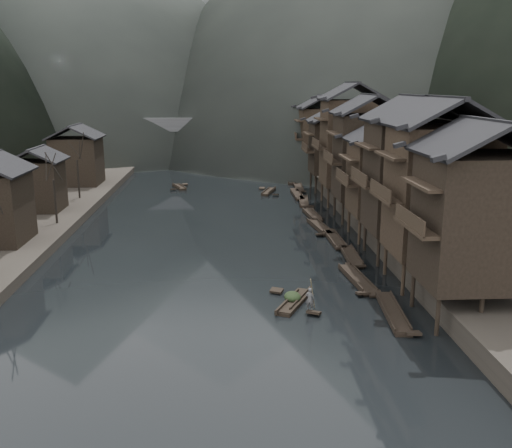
{
  "coord_description": "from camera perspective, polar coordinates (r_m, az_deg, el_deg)",
  "views": [
    {
      "loc": [
        0.99,
        -42.81,
        15.38
      ],
      "look_at": [
        3.96,
        9.37,
        2.5
      ],
      "focal_mm": 40.0,
      "sensor_mm": 36.0,
      "label": 1
    }
  ],
  "objects": [
    {
      "name": "boatman",
      "position": [
        39.52,
        5.41,
        -7.15
      ],
      "size": [
        0.7,
        0.57,
        1.64
      ],
      "primitive_type": "imported",
      "rotation": [
        0.0,
        0.0,
        2.8
      ],
      "color": "#555658",
      "rests_on": "hero_sampan"
    },
    {
      "name": "left_houses",
      "position": [
        67.2,
        -21.94,
        4.53
      ],
      "size": [
        8.1,
        53.2,
        8.73
      ],
      "color": "black",
      "rests_on": "left_bank"
    },
    {
      "name": "cargo_heap",
      "position": [
        41.36,
        3.67,
        -6.82
      ],
      "size": [
        1.21,
        1.58,
        0.73
      ],
      "primitive_type": "ellipsoid",
      "color": "black",
      "rests_on": "hero_sampan"
    },
    {
      "name": "hero_sampan",
      "position": [
        41.38,
        3.85,
        -7.7
      ],
      "size": [
        3.27,
        5.33,
        0.44
      ],
      "color": "black",
      "rests_on": "water"
    },
    {
      "name": "bare_trees",
      "position": [
        57.72,
        -21.42,
        3.77
      ],
      "size": [
        3.55,
        44.08,
        7.1
      ],
      "color": "black",
      "rests_on": "left_bank"
    },
    {
      "name": "moored_sampans",
      "position": [
        66.25,
        6.23,
        0.52
      ],
      "size": [
        2.9,
        62.21,
        0.47
      ],
      "color": "black",
      "rests_on": "water"
    },
    {
      "name": "bamboo_pole",
      "position": [
        38.76,
        5.79,
        -3.83
      ],
      "size": [
        0.79,
        2.27,
        3.15
      ],
      "primitive_type": "cylinder",
      "rotation": [
        0.64,
        0.0,
        -0.31
      ],
      "color": "#8C7A51",
      "rests_on": "boatman"
    },
    {
      "name": "right_bank",
      "position": [
        90.69,
        18.86,
        3.91
      ],
      "size": [
        40.0,
        200.0,
        1.8
      ],
      "primitive_type": "cube",
      "color": "#2D2823",
      "rests_on": "ground"
    },
    {
      "name": "water",
      "position": [
        45.5,
        -4.34,
        -5.95
      ],
      "size": [
        300.0,
        300.0,
        0.0
      ],
      "primitive_type": "plane",
      "color": "black",
      "rests_on": "ground"
    },
    {
      "name": "stone_bridge",
      "position": [
        115.28,
        -3.78,
        8.7
      ],
      "size": [
        40.0,
        6.0,
        9.0
      ],
      "color": "#4C4C4F",
      "rests_on": "ground"
    },
    {
      "name": "midriver_boats",
      "position": [
        95.43,
        -2.45,
        4.68
      ],
      "size": [
        15.79,
        36.54,
        0.45
      ],
      "color": "black",
      "rests_on": "water"
    },
    {
      "name": "stilt_houses",
      "position": [
        64.23,
        11.56,
        7.67
      ],
      "size": [
        9.0,
        67.6,
        15.83
      ],
      "color": "black",
      "rests_on": "ground"
    }
  ]
}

